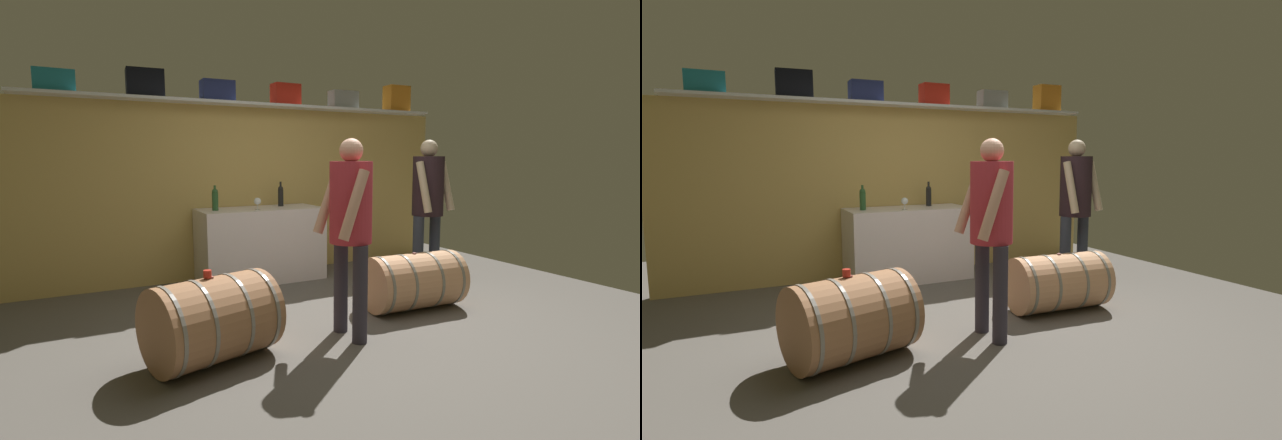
{
  "view_description": "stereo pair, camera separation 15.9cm",
  "coord_description": "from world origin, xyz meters",
  "views": [
    {
      "loc": [
        -2.08,
        -3.37,
        1.47
      ],
      "look_at": [
        -0.17,
        0.2,
        0.94
      ],
      "focal_mm": 26.56,
      "sensor_mm": 36.0,
      "label": 1
    },
    {
      "loc": [
        -1.94,
        -3.44,
        1.47
      ],
      "look_at": [
        -0.17,
        0.2,
        0.94
      ],
      "focal_mm": 26.56,
      "sensor_mm": 36.0,
      "label": 2
    }
  ],
  "objects": [
    {
      "name": "ground_plane",
      "position": [
        0.0,
        0.59,
        -0.01
      ],
      "size": [
        6.75,
        7.89,
        0.02
      ],
      "primitive_type": "cube",
      "color": "#59544E"
    },
    {
      "name": "back_wall_panel",
      "position": [
        0.0,
        2.34,
        1.05
      ],
      "size": [
        5.55,
        0.1,
        2.1
      ],
      "primitive_type": "cube",
      "color": "tan",
      "rests_on": "ground"
    },
    {
      "name": "high_shelf_board",
      "position": [
        0.0,
        2.19,
        2.12
      ],
      "size": [
        5.11,
        0.4,
        0.03
      ],
      "primitive_type": "cube",
      "color": "silver",
      "rests_on": "back_wall_panel"
    },
    {
      "name": "toolcase_teal",
      "position": [
        -2.13,
        2.19,
        2.24
      ],
      "size": [
        0.39,
        0.27,
        0.22
      ],
      "primitive_type": "cube",
      "rotation": [
        0.0,
        0.0,
        0.04
      ],
      "color": "#1B7183",
      "rests_on": "high_shelf_board"
    },
    {
      "name": "toolcase_black",
      "position": [
        -1.26,
        2.19,
        2.28
      ],
      "size": [
        0.4,
        0.31,
        0.3
      ],
      "primitive_type": "cube",
      "rotation": [
        0.0,
        0.0,
        -0.06
      ],
      "color": "black",
      "rests_on": "high_shelf_board"
    },
    {
      "name": "toolcase_navy",
      "position": [
        -0.45,
        2.19,
        2.25
      ],
      "size": [
        0.38,
        0.24,
        0.24
      ],
      "primitive_type": "cube",
      "rotation": [
        0.0,
        0.0,
        -0.02
      ],
      "color": "navy",
      "rests_on": "high_shelf_board"
    },
    {
      "name": "toolcase_red",
      "position": [
        0.42,
        2.19,
        2.26
      ],
      "size": [
        0.34,
        0.22,
        0.26
      ],
      "primitive_type": "cube",
      "rotation": [
        0.0,
        0.0,
        0.02
      ],
      "color": "red",
      "rests_on": "high_shelf_board"
    },
    {
      "name": "toolcase_grey",
      "position": [
        1.26,
        2.19,
        2.25
      ],
      "size": [
        0.37,
        0.21,
        0.23
      ],
      "primitive_type": "cube",
      "rotation": [
        0.0,
        0.0,
        -0.02
      ],
      "color": "gray",
      "rests_on": "high_shelf_board"
    },
    {
      "name": "toolcase_orange",
      "position": [
        2.14,
        2.19,
        2.31
      ],
      "size": [
        0.34,
        0.23,
        0.36
      ],
      "primitive_type": "cube",
      "rotation": [
        0.0,
        0.0,
        -0.03
      ],
      "color": "orange",
      "rests_on": "high_shelf_board"
    },
    {
      "name": "work_cabinet",
      "position": [
        -0.04,
        1.95,
        0.44
      ],
      "size": [
        1.47,
        0.66,
        0.88
      ],
      "primitive_type": "cube",
      "color": "white",
      "rests_on": "ground"
    },
    {
      "name": "wine_bottle_dark",
      "position": [
        0.28,
        2.07,
        1.01
      ],
      "size": [
        0.07,
        0.07,
        0.31
      ],
      "color": "black",
      "rests_on": "work_cabinet"
    },
    {
      "name": "wine_bottle_green",
      "position": [
        -0.59,
        1.96,
        1.01
      ],
      "size": [
        0.07,
        0.07,
        0.29
      ],
      "color": "#2C592F",
      "rests_on": "work_cabinet"
    },
    {
      "name": "wine_glass",
      "position": [
        -0.14,
        1.77,
        0.98
      ],
      "size": [
        0.08,
        0.08,
        0.14
      ],
      "color": "white",
      "rests_on": "work_cabinet"
    },
    {
      "name": "wine_barrel_near",
      "position": [
        -1.2,
        -0.09,
        0.31
      ],
      "size": [
        1.01,
        0.83,
        0.63
      ],
      "rotation": [
        0.0,
        0.0,
        0.27
      ],
      "color": "#9E6C47",
      "rests_on": "ground"
    },
    {
      "name": "wine_barrel_far",
      "position": [
        0.87,
        0.19,
        0.28
      ],
      "size": [
        0.98,
        0.6,
        0.56
      ],
      "rotation": [
        0.0,
        0.0,
        -0.06
      ],
      "color": "tan",
      "rests_on": "ground"
    },
    {
      "name": "tasting_cup",
      "position": [
        -1.23,
        -0.09,
        0.65
      ],
      "size": [
        0.06,
        0.06,
        0.06
      ],
      "primitive_type": "cylinder",
      "color": "red",
      "rests_on": "wine_barrel_near"
    },
    {
      "name": "winemaker_pouring",
      "position": [
        1.58,
        0.82,
        1.03
      ],
      "size": [
        0.53,
        0.43,
        1.68
      ],
      "rotation": [
        0.0,
        0.0,
        -2.95
      ],
      "color": "#292F3B",
      "rests_on": "ground"
    },
    {
      "name": "visitor_tasting",
      "position": [
        -0.08,
        -0.16,
        1.0
      ],
      "size": [
        0.41,
        0.48,
        1.63
      ],
      "rotation": [
        0.0,
        0.0,
        1.59
      ],
      "color": "#2F2B36",
      "rests_on": "ground"
    }
  ]
}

